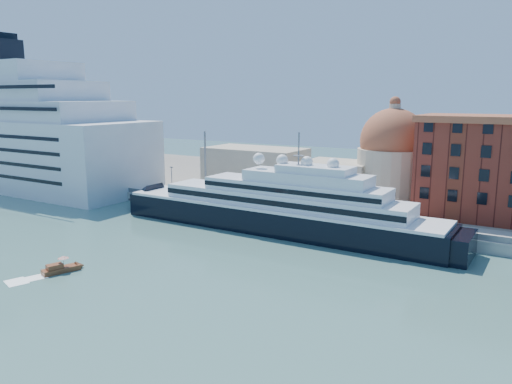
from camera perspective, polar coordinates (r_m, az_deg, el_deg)
The scene contains 9 objects.
ground at distance 96.87m, azimuth -8.09°, elevation -6.89°, with size 400.00×400.00×0.00m, color #3B6660.
quay at distance 123.60m, azimuth 1.97°, elevation -2.29°, with size 180.00×10.00×2.50m, color gray.
land at distance 159.88m, azimuth 9.25°, elevation 0.51°, with size 260.00×72.00×2.00m, color slate.
quay_fence at distance 119.39m, azimuth 0.91°, elevation -1.84°, with size 180.00×0.10×1.20m, color slate.
superyacht at distance 111.61m, azimuth 1.01°, elevation -2.04°, with size 86.17×11.95×25.75m.
service_barge at distance 147.88m, azimuth -18.43°, elevation -0.88°, with size 11.13×5.56×2.39m.
water_taxi at distance 91.74m, azimuth -21.48°, elevation -8.13°, with size 3.85×6.46×2.91m.
church at distance 140.15m, azimuth 9.09°, elevation 3.16°, with size 66.00×18.00×25.50m.
lamp_posts at distance 127.17m, azimuth -3.36°, elevation 2.02°, with size 120.80×2.40×18.00m.
Camera 1 is at (59.30, -70.74, 29.38)m, focal length 35.00 mm.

